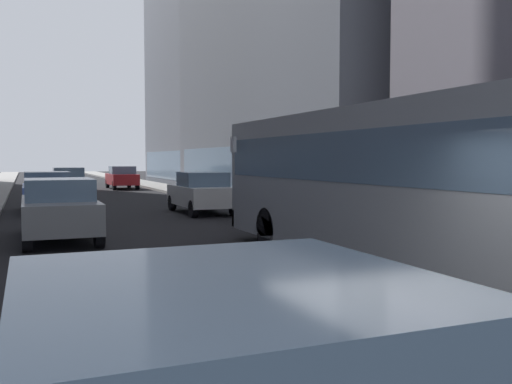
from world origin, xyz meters
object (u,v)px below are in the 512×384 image
at_px(car_white_van, 202,192).
at_px(car_blue_hatchback, 47,191).
at_px(car_red_coupe, 122,177).
at_px(transit_bus, 406,178).
at_px(car_silver_sedan, 68,181).
at_px(car_grey_wagon, 59,209).

xyz_separation_m(car_white_van, car_blue_hatchback, (-5.60, 3.15, 0.00)).
xyz_separation_m(car_white_van, car_red_coupe, (0.00, 19.56, 0.00)).
height_order(transit_bus, car_blue_hatchback, transit_bus).
relative_size(car_silver_sedan, car_grey_wagon, 0.87).
relative_size(car_blue_hatchback, car_red_coupe, 1.06).
distance_m(transit_bus, car_white_van, 12.78).
bearing_deg(car_white_van, transit_bus, -90.00).
bearing_deg(car_silver_sedan, car_white_van, -74.55).
bearing_deg(car_silver_sedan, car_grey_wagon, -94.57).
relative_size(car_blue_hatchback, car_silver_sedan, 1.10).
distance_m(transit_bus, car_grey_wagon, 9.19).
xyz_separation_m(transit_bus, car_grey_wagon, (-5.60, 7.22, -0.95)).
bearing_deg(car_red_coupe, car_silver_sedan, -128.17).
distance_m(transit_bus, car_red_coupe, 32.32).
bearing_deg(car_grey_wagon, transit_bus, -52.20).
bearing_deg(car_grey_wagon, car_white_van, 44.61).
distance_m(transit_bus, car_silver_sedan, 27.53).
relative_size(car_white_van, car_silver_sedan, 0.98).
height_order(transit_bus, car_silver_sedan, transit_bus).
xyz_separation_m(car_blue_hatchback, car_grey_wagon, (0.00, -8.68, 0.00)).
relative_size(transit_bus, car_blue_hatchback, 2.57).
xyz_separation_m(car_grey_wagon, car_red_coupe, (5.60, 25.09, -0.00)).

